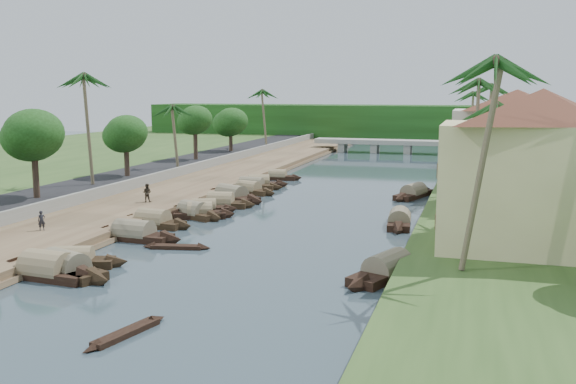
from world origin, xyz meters
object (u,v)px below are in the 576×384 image
(bridge, at_px, (391,144))
(building_near, at_px, (539,169))
(sampan_0, at_px, (65,268))
(sampan_1, at_px, (47,271))
(person_near, at_px, (42,221))

(bridge, relative_size, building_near, 1.89)
(bridge, bearing_deg, sampan_0, -95.99)
(sampan_0, bearing_deg, building_near, 39.94)
(sampan_1, bearing_deg, sampan_0, 54.09)
(bridge, distance_m, sampan_0, 84.80)
(bridge, relative_size, sampan_0, 3.22)
(sampan_0, height_order, person_near, person_near)
(bridge, relative_size, sampan_1, 3.25)
(sampan_1, bearing_deg, bridge, 88.32)
(building_near, bearing_deg, bridge, 104.39)
(person_near, bearing_deg, bridge, 31.54)
(bridge, height_order, building_near, building_near)
(building_near, height_order, person_near, building_near)
(sampan_1, relative_size, person_near, 5.73)
(person_near, bearing_deg, sampan_0, -92.20)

